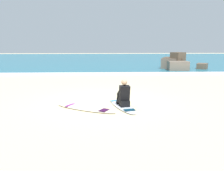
# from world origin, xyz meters

# --- Properties ---
(ground_plane) EXTENTS (80.00, 80.00, 0.00)m
(ground_plane) POSITION_xyz_m (0.00, 0.00, 0.00)
(ground_plane) COLOR beige
(sea) EXTENTS (80.00, 28.00, 0.10)m
(sea) POSITION_xyz_m (0.00, 21.80, 0.05)
(sea) COLOR teal
(sea) RESTS_ON ground
(breaking_foam) EXTENTS (80.00, 0.90, 0.11)m
(breaking_foam) POSITION_xyz_m (0.00, 8.10, 0.06)
(breaking_foam) COLOR white
(breaking_foam) RESTS_ON ground
(surfboard_main) EXTENTS (1.09, 2.36, 0.08)m
(surfboard_main) POSITION_xyz_m (0.63, -0.59, 0.04)
(surfboard_main) COLOR silver
(surfboard_main) RESTS_ON ground
(surfer_seated) EXTENTS (0.48, 0.75, 0.95)m
(surfer_seated) POSITION_xyz_m (0.67, -0.73, 0.44)
(surfer_seated) COLOR black
(surfer_seated) RESTS_ON surfboard_main
(surfboard_spare_near) EXTENTS (2.27, 1.65, 0.08)m
(surfboard_spare_near) POSITION_xyz_m (-0.66, -0.91, 0.04)
(surfboard_spare_near) COLOR #EFE5C6
(surfboard_spare_near) RESTS_ON ground
(rock_outcrop_distant) EXTENTS (3.94, 3.09, 1.43)m
(rock_outcrop_distant) POSITION_xyz_m (5.91, 10.75, 0.50)
(rock_outcrop_distant) COLOR brown
(rock_outcrop_distant) RESTS_ON ground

